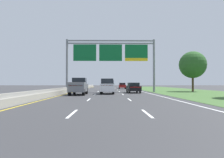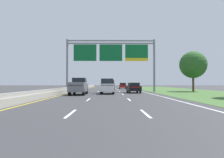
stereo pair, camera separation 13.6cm
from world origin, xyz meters
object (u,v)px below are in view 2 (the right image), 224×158
(overhead_sign_gantry, at_px, (111,55))
(roadside_tree_mid, at_px, (193,65))
(car_darkgreen_centre_lane_suv, at_px, (110,85))
(car_red_right_lane_sedan, at_px, (123,86))
(car_white_centre_lane_suv, at_px, (107,86))
(car_black_right_lane_sedan, at_px, (134,88))
(pickup_truck_grey, at_px, (79,86))

(overhead_sign_gantry, relative_size, roadside_tree_mid, 2.10)
(car_darkgreen_centre_lane_suv, bearing_deg, roadside_tree_mid, -122.50)
(car_red_right_lane_sedan, bearing_deg, overhead_sign_gantry, 172.65)
(car_white_centre_lane_suv, bearing_deg, car_red_right_lane_sedan, -7.37)
(car_black_right_lane_sedan, relative_size, car_white_centre_lane_suv, 0.94)
(car_black_right_lane_sedan, height_order, car_red_right_lane_sedan, same)
(overhead_sign_gantry, distance_m, car_red_right_lane_sedan, 21.72)
(overhead_sign_gantry, distance_m, car_darkgreen_centre_lane_suv, 12.37)
(roadside_tree_mid, bearing_deg, car_white_centre_lane_suv, -152.49)
(pickup_truck_grey, xyz_separation_m, car_red_right_lane_sedan, (7.51, 28.94, -0.26))
(pickup_truck_grey, distance_m, car_red_right_lane_sedan, 29.90)
(car_darkgreen_centre_lane_suv, relative_size, roadside_tree_mid, 0.66)
(car_black_right_lane_sedan, height_order, roadside_tree_mid, roadside_tree_mid)
(roadside_tree_mid, bearing_deg, car_darkgreen_centre_lane_suv, 147.37)
(pickup_truck_grey, distance_m, car_black_right_lane_sedan, 9.28)
(car_white_centre_lane_suv, height_order, roadside_tree_mid, roadside_tree_mid)
(car_black_right_lane_sedan, bearing_deg, roadside_tree_mid, -67.88)
(car_darkgreen_centre_lane_suv, distance_m, car_red_right_lane_sedan, 10.10)
(overhead_sign_gantry, height_order, car_darkgreen_centre_lane_suv, overhead_sign_gantry)
(pickup_truck_grey, relative_size, car_white_centre_lane_suv, 1.14)
(pickup_truck_grey, relative_size, roadside_tree_mid, 0.76)
(car_white_centre_lane_suv, xyz_separation_m, car_darkgreen_centre_lane_suv, (0.45, 17.30, 0.00))
(overhead_sign_gantry, xyz_separation_m, car_red_right_lane_sedan, (3.28, 20.76, -5.48))
(overhead_sign_gantry, distance_m, roadside_tree_mid, 14.82)
(car_black_right_lane_sedan, bearing_deg, overhead_sign_gantry, 47.50)
(car_white_centre_lane_suv, bearing_deg, car_darkgreen_centre_lane_suv, -0.81)
(pickup_truck_grey, distance_m, car_white_centre_lane_suv, 4.27)
(overhead_sign_gantry, xyz_separation_m, car_darkgreen_centre_lane_suv, (-0.07, 11.23, -5.19))
(overhead_sign_gantry, bearing_deg, car_black_right_lane_sedan, -41.08)
(overhead_sign_gantry, relative_size, car_darkgreen_centre_lane_suv, 3.20)
(pickup_truck_grey, xyz_separation_m, car_darkgreen_centre_lane_suv, (4.17, 19.41, 0.02))
(car_black_right_lane_sedan, distance_m, car_red_right_lane_sedan, 23.79)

